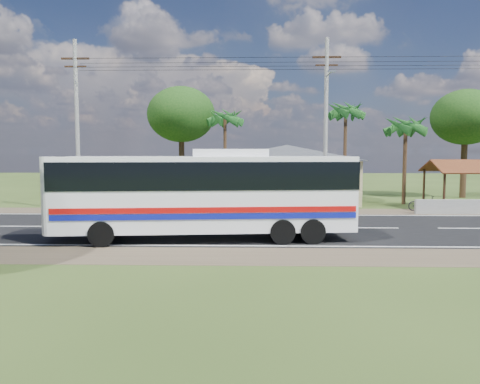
% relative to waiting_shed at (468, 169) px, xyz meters
% --- Properties ---
extents(ground, '(120.00, 120.00, 0.00)m').
position_rel_waiting_shed_xyz_m(ground, '(-13.00, -8.50, -2.73)').
color(ground, '#2B4017').
rests_on(ground, ground).
extents(road, '(120.00, 16.00, 0.03)m').
position_rel_waiting_shed_xyz_m(road, '(-13.00, -8.50, -2.72)').
color(road, black).
rests_on(road, ground).
extents(house, '(12.40, 10.00, 5.00)m').
position_rel_waiting_shed_xyz_m(house, '(-12.00, 4.50, -0.09)').
color(house, '#C9B886').
rests_on(house, ground).
extents(waiting_shed, '(5.20, 4.48, 3.35)m').
position_rel_waiting_shed_xyz_m(waiting_shed, '(0.00, 0.00, 0.00)').
color(waiting_shed, '#3A2315').
rests_on(waiting_shed, ground).
extents(concrete_barrier, '(7.00, 0.30, 0.90)m').
position_rel_waiting_shed_xyz_m(concrete_barrier, '(-1.00, -2.90, -2.28)').
color(concrete_barrier, '#9E9E99').
rests_on(concrete_barrier, ground).
extents(utility_poles, '(32.80, 2.22, 11.00)m').
position_rel_waiting_shed_xyz_m(utility_poles, '(-10.33, -2.01, 3.04)').
color(utility_poles, '#9E9E99').
rests_on(utility_poles, ground).
extents(palm_near, '(2.80, 2.80, 6.70)m').
position_rel_waiting_shed_xyz_m(palm_near, '(-3.50, 2.50, 2.98)').
color(palm_near, '#47301E').
rests_on(palm_near, ground).
extents(palm_mid, '(2.80, 2.80, 8.20)m').
position_rel_waiting_shed_xyz_m(palm_mid, '(-7.00, 7.00, 4.43)').
color(palm_mid, '#47301E').
rests_on(palm_mid, ground).
extents(palm_far, '(2.80, 2.80, 7.70)m').
position_rel_waiting_shed_xyz_m(palm_far, '(-17.00, 7.50, 3.95)').
color(palm_far, '#47301E').
rests_on(palm_far, ground).
extents(tree_behind_house, '(6.00, 6.00, 9.61)m').
position_rel_waiting_shed_xyz_m(tree_behind_house, '(-21.00, 9.50, 4.39)').
color(tree_behind_house, '#47301E').
rests_on(tree_behind_house, ground).
extents(tree_behind_shed, '(5.60, 5.60, 9.02)m').
position_rel_waiting_shed_xyz_m(tree_behind_shed, '(3.00, 7.50, 3.95)').
color(tree_behind_shed, '#47301E').
rests_on(tree_behind_shed, ground).
extents(coach_bus, '(13.07, 4.01, 4.00)m').
position_rel_waiting_shed_xyz_m(coach_bus, '(-16.67, -11.83, -0.44)').
color(coach_bus, white).
rests_on(coach_bus, ground).
extents(motorcycle, '(2.02, 0.95, 1.02)m').
position_rel_waiting_shed_xyz_m(motorcycle, '(-3.49, -1.57, -2.22)').
color(motorcycle, black).
rests_on(motorcycle, ground).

